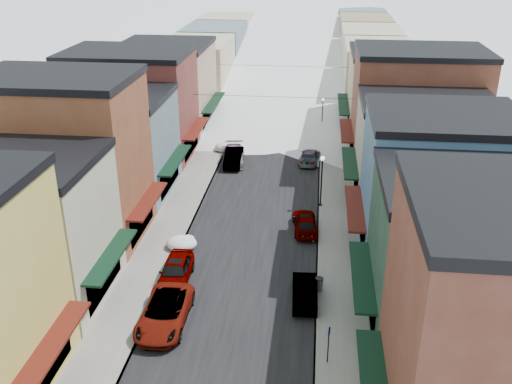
% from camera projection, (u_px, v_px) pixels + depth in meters
% --- Properties ---
extents(road, '(10.00, 160.00, 0.01)m').
position_uv_depth(road, '(284.00, 104.00, 78.56)').
color(road, black).
rests_on(road, ground).
extents(sidewalk_left, '(3.20, 160.00, 0.15)m').
position_uv_depth(sidewalk_left, '(237.00, 102.00, 79.20)').
color(sidewalk_left, gray).
rests_on(sidewalk_left, ground).
extents(sidewalk_right, '(3.20, 160.00, 0.15)m').
position_uv_depth(sidewalk_right, '(332.00, 104.00, 77.87)').
color(sidewalk_right, gray).
rests_on(sidewalk_right, ground).
extents(curb_left, '(0.10, 160.00, 0.15)m').
position_uv_depth(curb_left, '(248.00, 102.00, 79.04)').
color(curb_left, slate).
rests_on(curb_left, ground).
extents(curb_right, '(0.10, 160.00, 0.15)m').
position_uv_depth(curb_right, '(321.00, 104.00, 78.03)').
color(curb_right, slate).
rests_on(curb_right, ground).
extents(bldg_l_cream, '(11.30, 8.20, 9.50)m').
position_uv_depth(bldg_l_cream, '(20.00, 229.00, 34.89)').
color(bldg_l_cream, beige).
rests_on(bldg_l_cream, ground).
extents(bldg_l_brick_near, '(12.30, 8.20, 12.50)m').
position_uv_depth(bldg_l_brick_near, '(63.00, 159.00, 41.57)').
color(bldg_l_brick_near, brown).
rests_on(bldg_l_brick_near, ground).
extents(bldg_l_grayblue, '(11.30, 9.20, 9.00)m').
position_uv_depth(bldg_l_grayblue, '(112.00, 143.00, 49.94)').
color(bldg_l_grayblue, slate).
rests_on(bldg_l_grayblue, ground).
extents(bldg_l_brick_far, '(13.30, 9.20, 11.00)m').
position_uv_depth(bldg_l_brick_far, '(132.00, 104.00, 57.79)').
color(bldg_l_brick_far, maroon).
rests_on(bldg_l_brick_far, ground).
extents(bldg_l_tan, '(11.30, 11.20, 10.00)m').
position_uv_depth(bldg_l_tan, '(166.00, 86.00, 66.96)').
color(bldg_l_tan, tan).
rests_on(bldg_l_tan, ground).
extents(bldg_r_green, '(11.30, 9.20, 9.50)m').
position_uv_depth(bldg_r_green, '(466.00, 257.00, 31.79)').
color(bldg_r_green, '#1D3D2D').
rests_on(bldg_r_green, ground).
extents(bldg_r_blue, '(11.30, 9.20, 10.50)m').
position_uv_depth(bldg_r_blue, '(438.00, 185.00, 39.74)').
color(bldg_r_blue, teal).
rests_on(bldg_r_blue, ground).
extents(bldg_r_cream, '(12.30, 9.20, 9.00)m').
position_uv_depth(bldg_r_cream, '(424.00, 151.00, 48.16)').
color(bldg_r_cream, '#B1A78F').
rests_on(bldg_r_cream, ground).
extents(bldg_r_brick_far, '(13.30, 9.20, 11.50)m').
position_uv_depth(bldg_r_brick_far, '(416.00, 108.00, 55.75)').
color(bldg_r_brick_far, brown).
rests_on(bldg_r_brick_far, ground).
extents(bldg_r_tan, '(11.30, 11.20, 9.50)m').
position_uv_depth(bldg_r_tan, '(393.00, 92.00, 65.32)').
color(bldg_r_tan, tan).
rests_on(bldg_r_tan, ground).
extents(distant_blocks, '(34.00, 55.00, 8.00)m').
position_uv_depth(distant_blocks, '(293.00, 45.00, 97.76)').
color(distant_blocks, gray).
rests_on(distant_blocks, ground).
extents(overhead_cables, '(16.40, 15.04, 0.04)m').
position_uv_depth(overhead_cables, '(278.00, 80.00, 64.69)').
color(overhead_cables, black).
rests_on(overhead_cables, ground).
extents(car_white_suv, '(2.70, 5.77, 1.60)m').
position_uv_depth(car_white_suv, '(165.00, 312.00, 33.69)').
color(car_white_suv, white).
rests_on(car_white_suv, ground).
extents(car_silver_sedan, '(2.10, 4.91, 1.65)m').
position_uv_depth(car_silver_sedan, '(176.00, 271.00, 37.81)').
color(car_silver_sedan, '#989A9F').
rests_on(car_silver_sedan, ground).
extents(car_dark_hatch, '(1.88, 4.87, 1.58)m').
position_uv_depth(car_dark_hatch, '(234.00, 157.00, 57.33)').
color(car_dark_hatch, black).
rests_on(car_dark_hatch, ground).
extents(car_silver_wagon, '(2.75, 5.50, 1.53)m').
position_uv_depth(car_silver_wagon, '(233.00, 155.00, 57.83)').
color(car_silver_wagon, gray).
rests_on(car_silver_wagon, ground).
extents(car_green_sedan, '(1.73, 4.44, 1.44)m').
position_uv_depth(car_green_sedan, '(305.00, 291.00, 35.88)').
color(car_green_sedan, black).
rests_on(car_green_sedan, ground).
extents(car_gray_suv, '(2.27, 4.65, 1.53)m').
position_uv_depth(car_gray_suv, '(305.00, 222.00, 44.40)').
color(car_gray_suv, '#95989D').
rests_on(car_gray_suv, ground).
extents(car_black_sedan, '(2.32, 4.75, 1.33)m').
position_uv_depth(car_black_sedan, '(310.00, 156.00, 57.89)').
color(car_black_sedan, black).
rests_on(car_black_sedan, ground).
extents(car_lane_silver, '(1.83, 4.02, 1.34)m').
position_uv_depth(car_lane_silver, '(261.00, 123.00, 68.14)').
color(car_lane_silver, '#A9ADB1').
rests_on(car_lane_silver, ground).
extents(car_lane_white, '(3.49, 6.44, 1.72)m').
position_uv_depth(car_lane_white, '(302.00, 75.00, 90.51)').
color(car_lane_white, '#BABABD').
rests_on(car_lane_white, ground).
extents(parking_sign, '(0.13, 0.30, 2.32)m').
position_uv_depth(parking_sign, '(329.00, 342.00, 30.17)').
color(parking_sign, black).
rests_on(parking_sign, sidewalk_right).
extents(trash_can, '(0.54, 0.54, 0.91)m').
position_uv_depth(trash_can, '(319.00, 284.00, 36.76)').
color(trash_can, slate).
rests_on(trash_can, sidewalk_right).
extents(streetlamp_near, '(0.37, 0.37, 4.46)m').
position_uv_depth(streetlamp_near, '(322.00, 175.00, 47.44)').
color(streetlamp_near, black).
rests_on(streetlamp_near, sidewalk_right).
extents(streetlamp_far, '(0.32, 0.32, 3.87)m').
position_uv_depth(streetlamp_far, '(323.00, 110.00, 66.31)').
color(streetlamp_far, black).
rests_on(streetlamp_far, sidewalk_right).
extents(planter_far, '(0.48, 0.48, 0.62)m').
position_uv_depth(planter_far, '(365.00, 343.00, 31.66)').
color(planter_far, '#31602C').
rests_on(planter_far, sidewalk_right).
extents(snow_pile_mid, '(2.26, 2.59, 0.96)m').
position_uv_depth(snow_pile_mid, '(182.00, 243.00, 42.00)').
color(snow_pile_mid, white).
rests_on(snow_pile_mid, ground).
extents(snow_pile_far, '(2.46, 2.71, 1.04)m').
position_uv_depth(snow_pile_far, '(227.00, 147.00, 60.94)').
color(snow_pile_far, white).
rests_on(snow_pile_far, ground).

